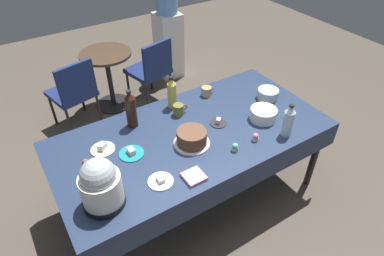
{
  "coord_description": "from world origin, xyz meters",
  "views": [
    {
      "loc": [
        -1.09,
        -1.72,
        2.43
      ],
      "look_at": [
        0.0,
        0.0,
        0.8
      ],
      "focal_mm": 31.04,
      "sensor_mm": 36.0,
      "label": 1
    }
  ],
  "objects_px": {
    "maroon_chair_left": "(74,90)",
    "water_cooler": "(168,36)",
    "coffee_mug_olive": "(179,110)",
    "soda_bottle_cola": "(131,110)",
    "frosted_layer_cake": "(192,138)",
    "coffee_mug_tan": "(207,91)",
    "cupcake_cocoa": "(235,147)",
    "soda_bottle_water": "(288,121)",
    "cupcake_lemon": "(86,163)",
    "soda_bottle_ginger_ale": "(172,93)",
    "potluck_table": "(192,139)",
    "glass_salad_bowl": "(268,94)",
    "cupcake_berry": "(255,137)",
    "dessert_plate_teal": "(131,153)",
    "dessert_plate_cream": "(103,148)",
    "dessert_plate_white": "(161,181)",
    "maroon_chair_right": "(152,68)",
    "slow_cooker": "(101,185)",
    "dessert_plate_charcoal": "(218,122)",
    "round_cafe_table": "(108,70)",
    "ceramic_snack_bowl": "(263,114)"
  },
  "relations": [
    {
      "from": "dessert_plate_teal",
      "to": "round_cafe_table",
      "type": "bearing_deg",
      "value": 75.4
    },
    {
      "from": "potluck_table",
      "to": "dessert_plate_white",
      "type": "bearing_deg",
      "value": -144.66
    },
    {
      "from": "dessert_plate_charcoal",
      "to": "cupcake_berry",
      "type": "distance_m",
      "value": 0.35
    },
    {
      "from": "dessert_plate_white",
      "to": "soda_bottle_cola",
      "type": "distance_m",
      "value": 0.69
    },
    {
      "from": "glass_salad_bowl",
      "to": "maroon_chair_right",
      "type": "bearing_deg",
      "value": 105.87
    },
    {
      "from": "soda_bottle_water",
      "to": "maroon_chair_left",
      "type": "height_order",
      "value": "soda_bottle_water"
    },
    {
      "from": "ceramic_snack_bowl",
      "to": "dessert_plate_cream",
      "type": "xyz_separation_m",
      "value": [
        -1.27,
        0.35,
        -0.04
      ]
    },
    {
      "from": "soda_bottle_cola",
      "to": "maroon_chair_right",
      "type": "distance_m",
      "value": 1.51
    },
    {
      "from": "cupcake_lemon",
      "to": "soda_bottle_water",
      "type": "relative_size",
      "value": 0.24
    },
    {
      "from": "dessert_plate_charcoal",
      "to": "coffee_mug_olive",
      "type": "relative_size",
      "value": 1.07
    },
    {
      "from": "ceramic_snack_bowl",
      "to": "dessert_plate_teal",
      "type": "height_order",
      "value": "ceramic_snack_bowl"
    },
    {
      "from": "potluck_table",
      "to": "coffee_mug_olive",
      "type": "xyz_separation_m",
      "value": [
        0.04,
        0.27,
        0.11
      ]
    },
    {
      "from": "cupcake_cocoa",
      "to": "round_cafe_table",
      "type": "distance_m",
      "value": 2.17
    },
    {
      "from": "cupcake_lemon",
      "to": "maroon_chair_right",
      "type": "height_order",
      "value": "maroon_chair_right"
    },
    {
      "from": "dessert_plate_teal",
      "to": "maroon_chair_right",
      "type": "height_order",
      "value": "maroon_chair_right"
    },
    {
      "from": "soda_bottle_cola",
      "to": "round_cafe_table",
      "type": "relative_size",
      "value": 0.46
    },
    {
      "from": "frosted_layer_cake",
      "to": "dessert_plate_teal",
      "type": "xyz_separation_m",
      "value": [
        -0.44,
        0.14,
        -0.05
      ]
    },
    {
      "from": "glass_salad_bowl",
      "to": "cupcake_cocoa",
      "type": "distance_m",
      "value": 0.8
    },
    {
      "from": "cupcake_cocoa",
      "to": "soda_bottle_ginger_ale",
      "type": "bearing_deg",
      "value": 98.15
    },
    {
      "from": "frosted_layer_cake",
      "to": "soda_bottle_cola",
      "type": "distance_m",
      "value": 0.54
    },
    {
      "from": "maroon_chair_right",
      "to": "round_cafe_table",
      "type": "relative_size",
      "value": 1.18
    },
    {
      "from": "potluck_table",
      "to": "glass_salad_bowl",
      "type": "distance_m",
      "value": 0.86
    },
    {
      "from": "dessert_plate_teal",
      "to": "cupcake_lemon",
      "type": "xyz_separation_m",
      "value": [
        -0.32,
        0.05,
        0.02
      ]
    },
    {
      "from": "potluck_table",
      "to": "dessert_plate_charcoal",
      "type": "bearing_deg",
      "value": -2.9
    },
    {
      "from": "cupcake_cocoa",
      "to": "soda_bottle_water",
      "type": "xyz_separation_m",
      "value": [
        0.46,
        -0.07,
        0.1
      ]
    },
    {
      "from": "frosted_layer_cake",
      "to": "dessert_plate_teal",
      "type": "bearing_deg",
      "value": 161.72
    },
    {
      "from": "maroon_chair_right",
      "to": "maroon_chair_left",
      "type": "bearing_deg",
      "value": -179.99
    },
    {
      "from": "ceramic_snack_bowl",
      "to": "dessert_plate_cream",
      "type": "height_order",
      "value": "ceramic_snack_bowl"
    },
    {
      "from": "ceramic_snack_bowl",
      "to": "soda_bottle_water",
      "type": "distance_m",
      "value": 0.26
    },
    {
      "from": "frosted_layer_cake",
      "to": "coffee_mug_tan",
      "type": "relative_size",
      "value": 2.18
    },
    {
      "from": "dessert_plate_cream",
      "to": "cupcake_berry",
      "type": "bearing_deg",
      "value": -27.11
    },
    {
      "from": "dessert_plate_teal",
      "to": "dessert_plate_white",
      "type": "height_order",
      "value": "dessert_plate_teal"
    },
    {
      "from": "soda_bottle_water",
      "to": "maroon_chair_left",
      "type": "distance_m",
      "value": 2.33
    },
    {
      "from": "round_cafe_table",
      "to": "soda_bottle_cola",
      "type": "bearing_deg",
      "value": -101.84
    },
    {
      "from": "cupcake_lemon",
      "to": "soda_bottle_ginger_ale",
      "type": "height_order",
      "value": "soda_bottle_ginger_ale"
    },
    {
      "from": "coffee_mug_olive",
      "to": "soda_bottle_cola",
      "type": "bearing_deg",
      "value": 169.54
    },
    {
      "from": "soda_bottle_water",
      "to": "maroon_chair_left",
      "type": "bearing_deg",
      "value": 120.04
    },
    {
      "from": "potluck_table",
      "to": "cupcake_berry",
      "type": "distance_m",
      "value": 0.51
    },
    {
      "from": "slow_cooker",
      "to": "dessert_plate_charcoal",
      "type": "height_order",
      "value": "slow_cooker"
    },
    {
      "from": "dessert_plate_charcoal",
      "to": "cupcake_lemon",
      "type": "distance_m",
      "value": 1.08
    },
    {
      "from": "dessert_plate_cream",
      "to": "cupcake_berry",
      "type": "height_order",
      "value": "cupcake_berry"
    },
    {
      "from": "maroon_chair_left",
      "to": "maroon_chair_right",
      "type": "bearing_deg",
      "value": 0.01
    },
    {
      "from": "glass_salad_bowl",
      "to": "cupcake_berry",
      "type": "xyz_separation_m",
      "value": [
        -0.49,
        -0.39,
        -0.01
      ]
    },
    {
      "from": "maroon_chair_left",
      "to": "water_cooler",
      "type": "bearing_deg",
      "value": 19.31
    },
    {
      "from": "glass_salad_bowl",
      "to": "cupcake_lemon",
      "type": "xyz_separation_m",
      "value": [
        -1.68,
        0.03,
        -0.01
      ]
    },
    {
      "from": "water_cooler",
      "to": "maroon_chair_right",
      "type": "bearing_deg",
      "value": -135.39
    },
    {
      "from": "cupcake_cocoa",
      "to": "dessert_plate_white",
      "type": "bearing_deg",
      "value": 177.95
    },
    {
      "from": "dessert_plate_charcoal",
      "to": "cupcake_lemon",
      "type": "bearing_deg",
      "value": 174.86
    },
    {
      "from": "soda_bottle_ginger_ale",
      "to": "soda_bottle_cola",
      "type": "bearing_deg",
      "value": -171.7
    },
    {
      "from": "cupcake_berry",
      "to": "coffee_mug_olive",
      "type": "distance_m",
      "value": 0.69
    }
  ]
}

